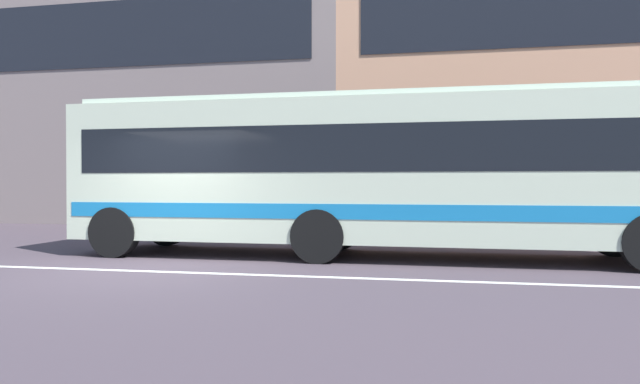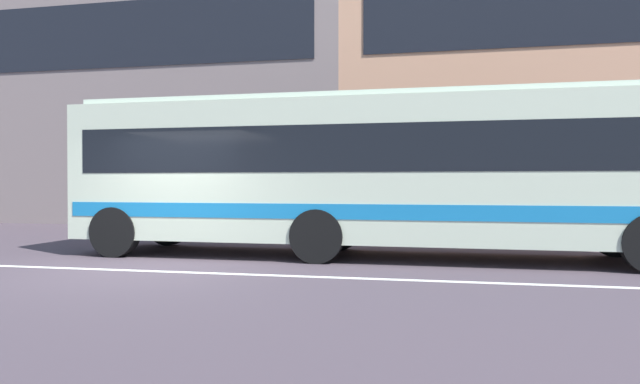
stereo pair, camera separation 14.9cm
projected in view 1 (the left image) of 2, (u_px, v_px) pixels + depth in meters
ground_plane at (137, 271)px, 9.72m from camera, size 160.00×160.00×0.00m
lane_centre_line at (137, 271)px, 9.72m from camera, size 60.00×0.16×0.01m
apartment_block_left at (124, 83)px, 24.83m from camera, size 19.95×8.42×11.57m
apartment_block_right at (635, 62)px, 20.82m from camera, size 20.39×8.42×11.65m
transit_bus at (366, 169)px, 11.60m from camera, size 11.82×2.64×3.18m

